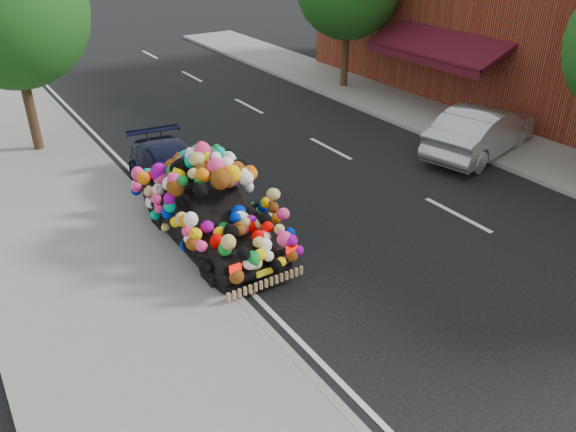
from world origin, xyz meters
The scene contains 9 objects.
ground centered at (0.00, 0.00, 0.00)m, with size 100.00×100.00×0.00m, color black.
sidewalk centered at (-4.30, 0.00, 0.06)m, with size 4.00×60.00×0.12m, color gray.
kerb centered at (-2.35, 0.00, 0.07)m, with size 0.15×60.00×0.13m, color gray.
footpath_far centered at (8.20, 3.00, 0.06)m, with size 3.00×40.00×0.12m, color gray.
lane_markings centered at (3.60, 0.00, 0.01)m, with size 6.00×50.00×0.01m, color silver, non-canonical shape.
tree_near_sidewalk centered at (-3.80, 9.50, 4.02)m, with size 4.20×4.20×6.13m.
plush_art_car centered at (-1.80, 2.00, 1.08)m, with size 2.10×4.52×2.12m.
navy_sedan centered at (-1.56, 4.50, 0.60)m, with size 1.69×4.16×1.21m, color black.
silver_hatchback centered at (7.00, 2.31, 0.71)m, with size 1.51×4.34×1.43m, color #A6A8AD.
Camera 1 is at (-6.08, -7.57, 6.30)m, focal length 35.00 mm.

